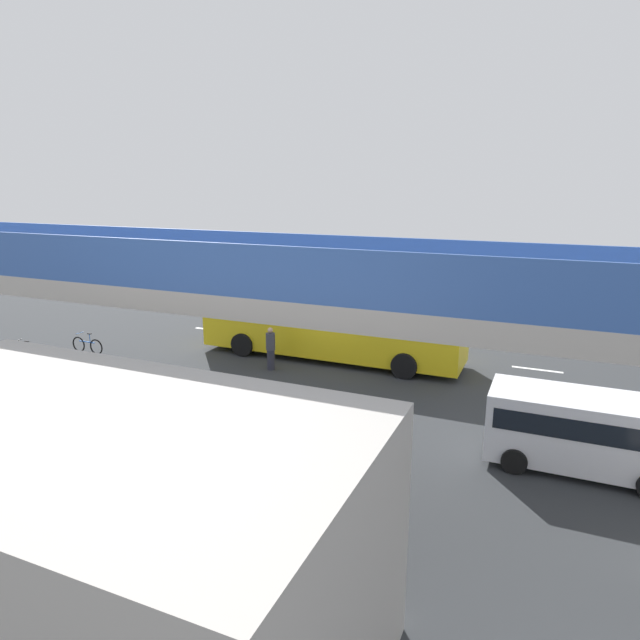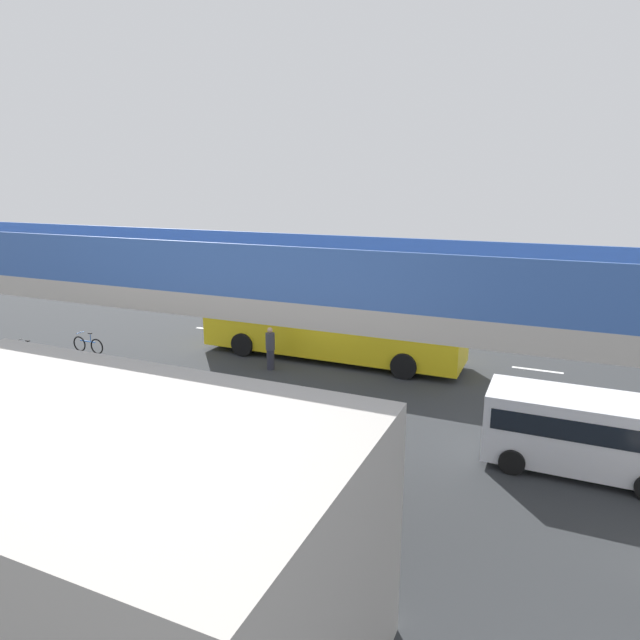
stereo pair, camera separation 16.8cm
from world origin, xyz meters
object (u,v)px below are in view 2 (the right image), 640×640
(bicycle_green, at_px, (47,363))
(pedestrian, at_px, (270,349))
(bicycle_black, at_px, (26,353))
(bicycle_blue, at_px, (88,345))
(parked_van, at_px, (581,428))
(city_bus, at_px, (330,316))
(traffic_sign, at_px, (272,298))

(bicycle_green, xyz_separation_m, pedestrian, (-8.13, -3.99, 0.51))
(bicycle_black, bearing_deg, bicycle_green, 162.14)
(bicycle_blue, relative_size, pedestrian, 0.99)
(parked_van, bearing_deg, bicycle_blue, -7.13)
(pedestrian, bearing_deg, bicycle_blue, 8.82)
(city_bus, xyz_separation_m, pedestrian, (1.64, 2.40, -1.00))
(bicycle_blue, bearing_deg, city_bus, -160.05)
(parked_van, distance_m, bicycle_blue, 20.35)
(city_bus, xyz_separation_m, bicycle_blue, (10.31, 3.74, -1.51))
(bicycle_green, distance_m, bicycle_blue, 2.70)
(city_bus, height_order, pedestrian, city_bus)
(bicycle_blue, distance_m, pedestrian, 8.79)
(bicycle_green, distance_m, bicycle_black, 2.14)
(pedestrian, bearing_deg, traffic_sign, -62.00)
(parked_van, relative_size, pedestrian, 2.68)
(bicycle_green, xyz_separation_m, traffic_sign, (-5.55, -8.86, 1.52))
(city_bus, bearing_deg, bicycle_black, 25.90)
(parked_van, bearing_deg, bicycle_green, 0.37)
(pedestrian, height_order, traffic_sign, traffic_sign)
(bicycle_black, xyz_separation_m, bicycle_blue, (-1.50, -1.99, 0.00))
(city_bus, height_order, bicycle_green, city_bus)
(city_bus, bearing_deg, traffic_sign, -30.24)
(bicycle_green, bearing_deg, city_bus, -146.83)
(pedestrian, bearing_deg, city_bus, -124.45)
(bicycle_blue, xyz_separation_m, pedestrian, (-8.67, -1.35, 0.51))
(city_bus, bearing_deg, parked_van, 147.58)
(bicycle_black, relative_size, pedestrian, 0.99)
(traffic_sign, bearing_deg, bicycle_black, 47.24)
(bicycle_green, distance_m, traffic_sign, 10.56)
(bicycle_black, xyz_separation_m, pedestrian, (-10.17, -3.34, 0.51))
(city_bus, distance_m, bicycle_black, 13.22)
(bicycle_blue, height_order, traffic_sign, traffic_sign)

